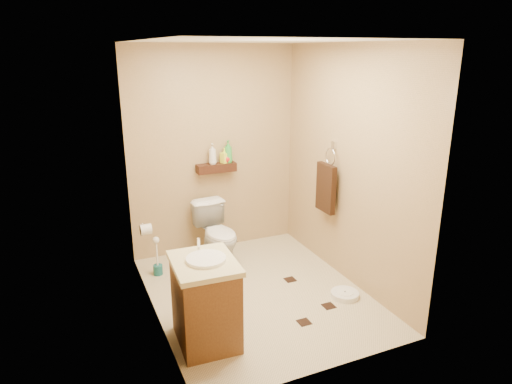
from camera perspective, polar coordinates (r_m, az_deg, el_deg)
name	(u,v)px	position (r m, az deg, el deg)	size (l,w,h in m)	color
ground	(257,293)	(4.67, 0.16, -12.54)	(2.50, 2.50, 0.00)	beige
wall_back	(214,151)	(5.33, -5.31, 5.10)	(2.00, 0.04, 2.40)	tan
wall_front	(332,223)	(3.16, 9.45, -3.87)	(2.00, 0.04, 2.40)	tan
wall_left	(148,191)	(3.92, -13.31, 0.14)	(0.04, 2.50, 2.40)	tan
wall_right	(348,167)	(4.68, 11.44, 3.08)	(0.04, 2.50, 2.40)	tan
ceiling	(258,41)	(4.04, 0.19, 18.37)	(2.00, 2.50, 0.02)	white
wall_shelf	(216,168)	(5.30, -4.98, 3.03)	(0.46, 0.14, 0.10)	#3D1E10
floor_accents	(262,293)	(4.66, 0.79, -12.56)	(1.16, 1.33, 0.01)	black
toilet	(218,234)	(5.18, -4.78, -5.26)	(0.38, 0.67, 0.68)	white
vanity	(205,300)	(3.84, -6.34, -13.33)	(0.53, 0.63, 0.85)	brown
bathroom_scale	(345,294)	(4.68, 11.03, -12.45)	(0.35, 0.35, 0.06)	white
toilet_brush	(157,261)	(5.07, -12.22, -8.48)	(0.10, 0.10, 0.44)	#175B5F
towel_ring	(326,186)	(4.90, 8.77, 0.78)	(0.12, 0.30, 0.76)	silver
toilet_paper	(146,229)	(4.73, -13.61, -4.57)	(0.12, 0.11, 0.12)	white
bottle_a	(212,154)	(5.25, -5.46, 4.77)	(0.09, 0.09, 0.24)	silver
bottle_b	(224,155)	(5.30, -3.96, 4.60)	(0.08, 0.08, 0.18)	#EBF533
bottle_c	(227,157)	(5.32, -3.67, 4.39)	(0.10, 0.10, 0.13)	red
bottle_d	(228,152)	(5.31, -3.50, 5.07)	(0.10, 0.10, 0.26)	green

